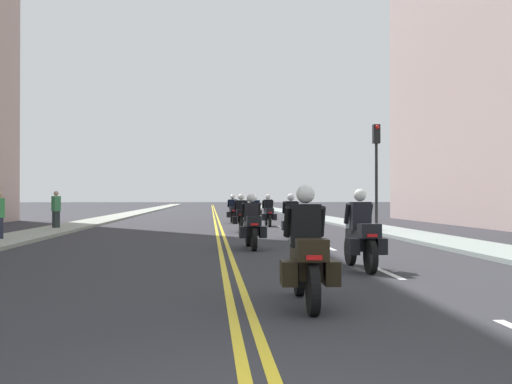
{
  "coord_description": "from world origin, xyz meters",
  "views": [
    {
      "loc": [
        -0.4,
        -3.91,
        1.5
      ],
      "look_at": [
        1.59,
        22.38,
        1.73
      ],
      "focal_mm": 42.38,
      "sensor_mm": 36.0,
      "label": 1
    }
  ],
  "objects": [
    {
      "name": "ground_plane",
      "position": [
        0.0,
        48.0,
        0.0
      ],
      "size": [
        264.0,
        264.0,
        0.0
      ],
      "primitive_type": "plane",
      "color": "#2D2C32"
    },
    {
      "name": "sidewalk_left",
      "position": [
        -7.22,
        48.0,
        0.06
      ],
      "size": [
        2.09,
        144.0,
        0.12
      ],
      "primitive_type": "cube",
      "color": "#969A8E",
      "rests_on": "ground"
    },
    {
      "name": "sidewalk_right",
      "position": [
        7.22,
        48.0,
        0.06
      ],
      "size": [
        2.09,
        144.0,
        0.12
      ],
      "primitive_type": "cube",
      "color": "gray",
      "rests_on": "ground"
    },
    {
      "name": "centreline_yellow_inner",
      "position": [
        -0.12,
        48.0,
        0.0
      ],
      "size": [
        0.12,
        132.0,
        0.01
      ],
      "primitive_type": "cube",
      "color": "yellow",
      "rests_on": "ground"
    },
    {
      "name": "centreline_yellow_outer",
      "position": [
        0.12,
        48.0,
        0.0
      ],
      "size": [
        0.12,
        132.0,
        0.01
      ],
      "primitive_type": "cube",
      "color": "yellow",
      "rests_on": "ground"
    },
    {
      "name": "lane_dashes_white",
      "position": [
        3.09,
        29.0,
        0.0
      ],
      "size": [
        0.14,
        56.4,
        0.01
      ],
      "color": "silver",
      "rests_on": "ground"
    },
    {
      "name": "motorcycle_0",
      "position": [
        0.91,
        4.31,
        0.67
      ],
      "size": [
        0.77,
        2.2,
        1.67
      ],
      "rotation": [
        0.0,
        0.0,
        -0.03
      ],
      "color": "black",
      "rests_on": "ground"
    },
    {
      "name": "motorcycle_1",
      "position": [
        2.7,
        8.3,
        0.68
      ],
      "size": [
        0.77,
        2.21,
        1.67
      ],
      "rotation": [
        0.0,
        0.0,
        0.03
      ],
      "color": "black",
      "rests_on": "ground"
    },
    {
      "name": "motorcycle_2",
      "position": [
        0.79,
        13.5,
        0.65
      ],
      "size": [
        0.78,
        2.25,
        1.6
      ],
      "rotation": [
        0.0,
        0.0,
        0.04
      ],
      "color": "black",
      "rests_on": "ground"
    },
    {
      "name": "motorcycle_3",
      "position": [
        2.48,
        17.48,
        0.65
      ],
      "size": [
        0.76,
        2.25,
        1.63
      ],
      "rotation": [
        0.0,
        0.0,
        0.0
      ],
      "color": "black",
      "rests_on": "ground"
    },
    {
      "name": "motorcycle_4",
      "position": [
        0.93,
        22.18,
        0.67
      ],
      "size": [
        0.77,
        2.33,
        1.64
      ],
      "rotation": [
        0.0,
        0.0,
        -0.02
      ],
      "color": "black",
      "rests_on": "ground"
    },
    {
      "name": "motorcycle_5",
      "position": [
        2.57,
        26.95,
        0.67
      ],
      "size": [
        0.77,
        2.22,
        1.65
      ],
      "rotation": [
        0.0,
        0.0,
        0.02
      ],
      "color": "black",
      "rests_on": "ground"
    },
    {
      "name": "motorcycle_6",
      "position": [
        0.89,
        30.95,
        0.66
      ],
      "size": [
        0.78,
        2.16,
        1.65
      ],
      "rotation": [
        0.0,
        0.0,
        0.04
      ],
      "color": "black",
      "rests_on": "ground"
    },
    {
      "name": "motorcycle_7",
      "position": [
        2.6,
        36.0,
        0.65
      ],
      "size": [
        0.77,
        2.27,
        1.56
      ],
      "rotation": [
        0.0,
        0.0,
        -0.02
      ],
      "color": "black",
      "rests_on": "ground"
    },
    {
      "name": "traffic_light_near",
      "position": [
        6.58,
        21.03,
        3.17
      ],
      "size": [
        0.28,
        0.38,
        4.56
      ],
      "color": "black",
      "rests_on": "ground"
    },
    {
      "name": "pedestrian_1",
      "position": [
        -7.37,
        24.02,
        0.92
      ],
      "size": [
        0.38,
        0.42,
        1.78
      ],
      "rotation": [
        0.0,
        0.0,
        0.97
      ],
      "color": "#252B2E",
      "rests_on": "ground"
    }
  ]
}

